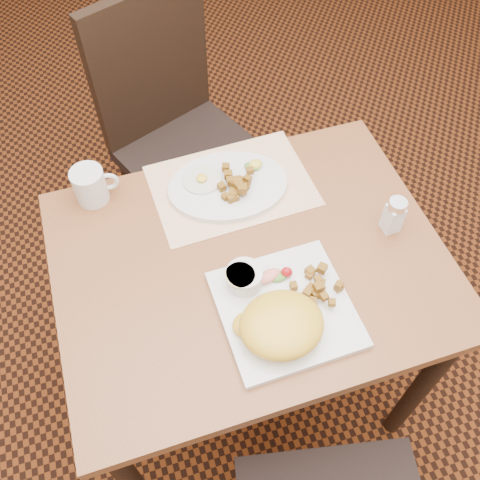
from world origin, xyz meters
name	(u,v)px	position (x,y,z in m)	size (l,w,h in m)	color
ground	(247,377)	(0.00, 0.00, 0.00)	(8.00, 8.00, 0.00)	black
table	(250,283)	(0.00, 0.00, 0.64)	(0.90, 0.70, 0.75)	brown
chair_far	(177,126)	(-0.02, 0.71, 0.54)	(0.55, 0.56, 0.97)	black
placemat	(231,186)	(0.02, 0.23, 0.75)	(0.40, 0.28, 0.00)	white
plate_square	(285,309)	(0.03, -0.15, 0.76)	(0.28, 0.28, 0.02)	silver
plate_oval	(228,186)	(0.01, 0.22, 0.76)	(0.30, 0.23, 0.02)	silver
hollandaise_mound	(281,325)	(0.00, -0.20, 0.80)	(0.18, 0.16, 0.07)	yellow
ramekin	(244,277)	(-0.04, -0.06, 0.79)	(0.08, 0.08, 0.04)	silver
garnish_sq	(275,275)	(0.03, -0.07, 0.78)	(0.09, 0.04, 0.03)	#387223
fried_egg	(202,179)	(-0.05, 0.25, 0.77)	(0.10, 0.10, 0.02)	white
garnish_ov	(254,165)	(0.09, 0.26, 0.78)	(0.05, 0.04, 0.02)	#387223
salt_shaker	(394,215)	(0.35, -0.02, 0.80)	(0.04, 0.04, 0.10)	white
coffee_mug	(91,185)	(-0.31, 0.30, 0.80)	(0.11, 0.08, 0.09)	silver
home_fries_sq	(317,286)	(0.11, -0.13, 0.78)	(0.11, 0.12, 0.03)	#8C5D16
home_fries_ov	(236,185)	(0.03, 0.20, 0.78)	(0.10, 0.11, 0.04)	#8C5D16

